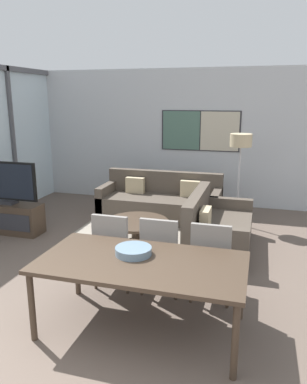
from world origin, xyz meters
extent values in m
cube|color=silver|center=(0.00, 5.77, 1.40)|extent=(6.80, 0.06, 2.80)
cube|color=#2D2D33|center=(0.61, 5.73, 1.55)|extent=(1.63, 0.01, 0.82)
cube|color=#4C7060|center=(0.22, 5.72, 1.55)|extent=(0.78, 0.02, 0.78)
cube|color=beige|center=(1.01, 5.72, 1.55)|extent=(0.78, 0.02, 0.78)
cube|color=#515156|center=(-2.87, 4.33, 1.40)|extent=(0.07, 0.08, 2.80)
cube|color=gray|center=(0.09, 3.15, 0.00)|extent=(2.38, 1.96, 0.01)
cube|color=#423326|center=(-2.19, 3.08, 0.25)|extent=(1.22, 0.39, 0.50)
cube|color=#2D2D33|center=(-2.19, 2.88, 0.25)|extent=(1.12, 0.01, 0.27)
cube|color=#2D2D33|center=(-2.19, 3.08, 0.52)|extent=(0.36, 0.20, 0.05)
cube|color=#2D2D33|center=(-2.19, 3.08, 0.59)|extent=(0.06, 0.03, 0.08)
cube|color=black|center=(-2.19, 3.08, 0.89)|extent=(1.20, 0.04, 0.64)
cube|color=black|center=(-2.19, 3.06, 0.89)|extent=(1.11, 0.01, 0.57)
cube|color=#51473D|center=(0.09, 4.48, 0.21)|extent=(2.24, 0.87, 0.42)
cube|color=#51473D|center=(0.09, 4.84, 0.42)|extent=(2.24, 0.16, 0.84)
cube|color=#51473D|center=(-0.96, 4.48, 0.30)|extent=(0.14, 0.87, 0.60)
cube|color=#51473D|center=(1.14, 4.48, 0.30)|extent=(0.14, 0.87, 0.60)
cube|color=#C6B289|center=(-0.45, 4.66, 0.57)|extent=(0.36, 0.12, 0.30)
cube|color=#C6B289|center=(0.63, 4.66, 0.57)|extent=(0.36, 0.12, 0.30)
cube|color=#51473D|center=(1.34, 3.32, 0.21)|extent=(0.87, 1.64, 0.42)
cube|color=#51473D|center=(0.98, 3.32, 0.42)|extent=(0.16, 1.64, 0.84)
cube|color=#51473D|center=(1.34, 2.57, 0.30)|extent=(0.87, 0.14, 0.60)
cube|color=#51473D|center=(1.34, 4.07, 0.30)|extent=(0.87, 0.14, 0.60)
cube|color=#C6B289|center=(1.16, 2.94, 0.57)|extent=(0.12, 0.36, 0.30)
cylinder|color=#423326|center=(0.09, 3.15, 0.01)|extent=(0.44, 0.44, 0.03)
cylinder|color=#423326|center=(0.09, 3.15, 0.17)|extent=(0.17, 0.17, 0.34)
cylinder|color=#423326|center=(0.09, 3.15, 0.36)|extent=(0.97, 0.97, 0.04)
cube|color=#423326|center=(0.83, 1.08, 0.70)|extent=(1.95, 1.01, 0.04)
cylinder|color=#423326|center=(-0.09, 0.64, 0.34)|extent=(0.06, 0.06, 0.68)
cylinder|color=#423326|center=(1.74, 0.64, 0.34)|extent=(0.06, 0.06, 0.68)
cylinder|color=#423326|center=(-0.09, 1.53, 0.34)|extent=(0.06, 0.06, 0.68)
cylinder|color=#423326|center=(1.74, 1.53, 0.34)|extent=(0.06, 0.06, 0.68)
cube|color=gray|center=(0.26, 1.89, 0.44)|extent=(0.46, 0.46, 0.06)
cube|color=gray|center=(0.26, 1.69, 0.70)|extent=(0.42, 0.05, 0.46)
cylinder|color=#423326|center=(0.06, 1.69, 0.21)|extent=(0.04, 0.04, 0.41)
cylinder|color=#423326|center=(0.46, 1.69, 0.21)|extent=(0.04, 0.04, 0.41)
cylinder|color=#423326|center=(0.06, 2.09, 0.21)|extent=(0.04, 0.04, 0.41)
cylinder|color=#423326|center=(0.46, 2.09, 0.21)|extent=(0.04, 0.04, 0.41)
cube|color=gray|center=(0.83, 1.90, 0.44)|extent=(0.46, 0.46, 0.06)
cube|color=gray|center=(0.83, 1.70, 0.70)|extent=(0.42, 0.05, 0.46)
cylinder|color=#423326|center=(0.63, 1.70, 0.21)|extent=(0.04, 0.04, 0.41)
cylinder|color=#423326|center=(1.03, 1.70, 0.21)|extent=(0.04, 0.04, 0.41)
cylinder|color=#423326|center=(0.63, 2.10, 0.21)|extent=(0.04, 0.04, 0.41)
cylinder|color=#423326|center=(1.03, 2.10, 0.21)|extent=(0.04, 0.04, 0.41)
cube|color=gray|center=(1.40, 1.90, 0.44)|extent=(0.46, 0.46, 0.06)
cube|color=gray|center=(1.40, 1.69, 0.70)|extent=(0.42, 0.05, 0.46)
cylinder|color=#423326|center=(1.20, 1.70, 0.21)|extent=(0.04, 0.04, 0.41)
cylinder|color=#423326|center=(1.60, 1.70, 0.21)|extent=(0.04, 0.04, 0.41)
cylinder|color=#423326|center=(1.20, 2.10, 0.21)|extent=(0.04, 0.04, 0.41)
cylinder|color=#423326|center=(1.60, 2.10, 0.21)|extent=(0.04, 0.04, 0.41)
cylinder|color=slate|center=(0.71, 1.20, 0.76)|extent=(0.36, 0.36, 0.08)
torus|color=slate|center=(0.71, 1.20, 0.79)|extent=(0.35, 0.35, 0.02)
cylinder|color=#2D2D33|center=(1.50, 4.56, 0.01)|extent=(0.28, 0.28, 0.02)
cylinder|color=#B7B7BC|center=(1.50, 4.56, 0.71)|extent=(0.03, 0.03, 1.37)
cylinder|color=#C6B289|center=(1.50, 4.56, 1.50)|extent=(0.37, 0.37, 0.22)
camera|label=1|loc=(1.83, -2.00, 2.20)|focal=35.00mm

